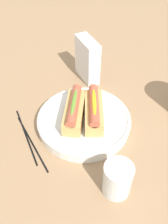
{
  "coord_description": "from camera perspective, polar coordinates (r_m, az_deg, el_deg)",
  "views": [
    {
      "loc": [
        0.47,
        -0.16,
        0.55
      ],
      "look_at": [
        0.0,
        -0.01,
        0.06
      ],
      "focal_mm": 39.85,
      "sensor_mm": 36.0,
      "label": 1
    }
  ],
  "objects": [
    {
      "name": "ground_plane",
      "position": [
        0.75,
        0.79,
        -2.79
      ],
      "size": [
        2.4,
        2.4,
        0.0
      ],
      "primitive_type": "plane",
      "color": "#9E7A56"
    },
    {
      "name": "serving_bowl",
      "position": [
        0.73,
        0.0,
        -2.01
      ],
      "size": [
        0.27,
        0.27,
        0.04
      ],
      "color": "white",
      "rests_on": "ground_plane"
    },
    {
      "name": "hotdog_front",
      "position": [
        0.7,
        -2.26,
        0.44
      ],
      "size": [
        0.16,
        0.1,
        0.06
      ],
      "color": "tan",
      "rests_on": "serving_bowl"
    },
    {
      "name": "hotdog_back",
      "position": [
        0.7,
        2.26,
        0.47
      ],
      "size": [
        0.16,
        0.09,
        0.06
      ],
      "color": "tan",
      "rests_on": "serving_bowl"
    },
    {
      "name": "water_glass",
      "position": [
        0.59,
        7.35,
        -15.37
      ],
      "size": [
        0.07,
        0.07,
        0.09
      ],
      "color": "white",
      "rests_on": "ground_plane"
    },
    {
      "name": "napkin_box",
      "position": [
        0.87,
        0.77,
        11.88
      ],
      "size": [
        0.12,
        0.06,
        0.15
      ],
      "primitive_type": "cube",
      "rotation": [
        0.0,
        0.0,
        0.15
      ],
      "color": "white",
      "rests_on": "ground_plane"
    },
    {
      "name": "chopstick_near",
      "position": [
        0.71,
        -11.89,
        -6.79
      ],
      "size": [
        0.22,
        0.05,
        0.01
      ],
      "primitive_type": "cylinder",
      "rotation": [
        0.0,
        1.57,
        0.22
      ],
      "color": "black",
      "rests_on": "ground_plane"
    },
    {
      "name": "chopstick_far",
      "position": [
        0.73,
        -13.17,
        -5.22
      ],
      "size": [
        0.22,
        0.03,
        0.01
      ],
      "primitive_type": "cylinder",
      "rotation": [
        0.0,
        1.57,
        0.12
      ],
      "color": "black",
      "rests_on": "ground_plane"
    }
  ]
}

